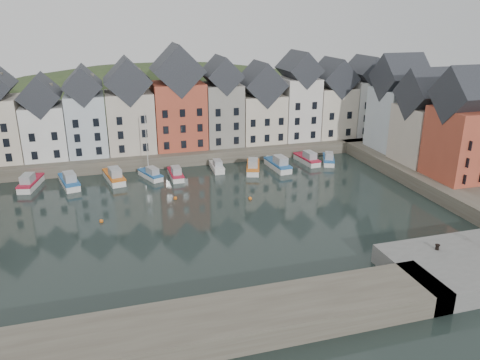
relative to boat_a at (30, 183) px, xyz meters
name	(u,v)px	position (x,y,z in m)	size (l,w,h in m)	color
ground	(217,219)	(23.94, -18.68, -0.74)	(260.00, 260.00, 0.00)	black
far_quay	(178,149)	(23.94, 11.32, 0.26)	(90.00, 16.00, 2.00)	#4F493D
right_quay	(448,177)	(60.94, -15.68, 0.26)	(14.00, 54.00, 2.00)	#4F493D
near_quay	(479,264)	(45.94, -38.68, 0.26)	(18.00, 10.00, 2.00)	#60605E
near_wall	(157,335)	(13.94, -40.68, 0.26)	(50.00, 6.00, 2.00)	#4F493D
hillside	(165,195)	(23.95, 37.32, -18.70)	(153.60, 70.40, 64.00)	#27381C
far_terrace	(196,107)	(27.15, 9.32, 8.13)	(72.37, 8.16, 17.78)	beige
right_terrace	(428,119)	(59.94, -10.61, 8.17)	(8.30, 24.25, 16.36)	silver
mooring_buoys	(178,205)	(19.94, -13.35, -0.59)	(20.50, 5.50, 0.50)	#D26318
boat_a	(30,183)	(0.00, 0.00, 0.00)	(3.34, 6.79, 2.50)	silver
boat_b	(69,181)	(5.55, -1.11, 0.03)	(3.58, 7.04, 2.59)	silver
boat_c	(114,177)	(12.08, -0.78, 0.04)	(3.39, 7.10, 2.62)	silver
boat_d	(151,174)	(17.63, -0.87, -0.06)	(3.61, 5.80, 10.61)	silver
boat_e	(176,174)	(21.39, -1.87, -0.09)	(1.92, 5.80, 2.21)	silver
boat_f	(217,166)	(28.54, 0.21, -0.12)	(1.89, 5.49, 2.08)	silver
boat_g	(253,167)	(34.06, -2.12, 0.00)	(4.00, 6.84, 2.51)	silver
boat_h	(278,165)	(38.42, -2.18, 0.05)	(2.63, 7.05, 2.65)	silver
boat_i	(307,159)	(44.44, -0.46, -0.02)	(2.63, 6.52, 2.44)	silver
boat_j	(329,159)	(47.98, -1.46, -0.08)	(4.01, 6.03, 2.23)	silver
mooring_bollard	(437,247)	(42.55, -36.48, 1.57)	(0.48, 0.48, 0.56)	black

